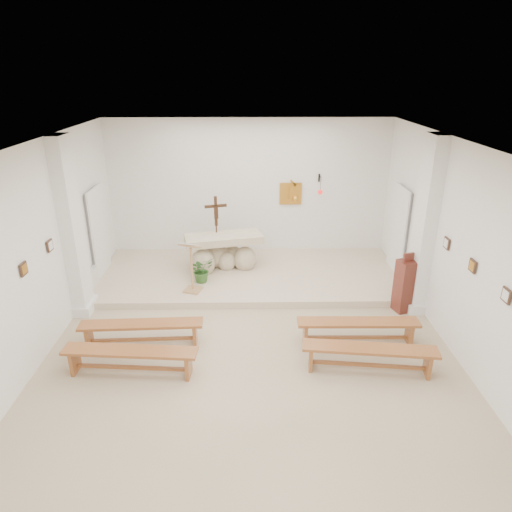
{
  "coord_description": "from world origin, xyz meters",
  "views": [
    {
      "loc": [
        -0.02,
        -6.24,
        4.55
      ],
      "look_at": [
        0.12,
        1.6,
        1.34
      ],
      "focal_mm": 32.0,
      "sensor_mm": 36.0,
      "label": 1
    }
  ],
  "objects_px": {
    "altar": "(223,254)",
    "bench_right_front": "(358,327)",
    "lectern": "(191,267)",
    "bench_right_second": "(369,353)",
    "bench_left_front": "(142,329)",
    "donation_pedestal": "(405,286)",
    "crucifix_stand": "(216,226)",
    "bench_left_second": "(130,356)"
  },
  "relations": [
    {
      "from": "altar",
      "to": "bench_right_front",
      "type": "distance_m",
      "value": 3.95
    },
    {
      "from": "lectern",
      "to": "bench_right_second",
      "type": "xyz_separation_m",
      "value": [
        3.13,
        -2.66,
        -0.37
      ]
    },
    {
      "from": "lectern",
      "to": "bench_left_front",
      "type": "xyz_separation_m",
      "value": [
        -0.68,
        -1.83,
        -0.37
      ]
    },
    {
      "from": "altar",
      "to": "donation_pedestal",
      "type": "height_order",
      "value": "donation_pedestal"
    },
    {
      "from": "crucifix_stand",
      "to": "bench_right_front",
      "type": "xyz_separation_m",
      "value": [
        2.68,
        -3.22,
        -0.8
      ]
    },
    {
      "from": "bench_right_front",
      "to": "bench_left_second",
      "type": "bearing_deg",
      "value": -166.89
    },
    {
      "from": "altar",
      "to": "donation_pedestal",
      "type": "bearing_deg",
      "value": -38.98
    },
    {
      "from": "crucifix_stand",
      "to": "bench_left_second",
      "type": "bearing_deg",
      "value": -120.68
    },
    {
      "from": "donation_pedestal",
      "to": "bench_right_second",
      "type": "relative_size",
      "value": 0.58
    },
    {
      "from": "bench_left_second",
      "to": "bench_right_second",
      "type": "distance_m",
      "value": 3.81
    },
    {
      "from": "lectern",
      "to": "bench_left_second",
      "type": "bearing_deg",
      "value": -86.63
    },
    {
      "from": "lectern",
      "to": "crucifix_stand",
      "type": "bearing_deg",
      "value": 89.85
    },
    {
      "from": "bench_right_front",
      "to": "bench_left_second",
      "type": "xyz_separation_m",
      "value": [
        -3.81,
        -0.82,
        0.0
      ]
    },
    {
      "from": "altar",
      "to": "bench_right_second",
      "type": "distance_m",
      "value": 4.61
    },
    {
      "from": "bench_left_front",
      "to": "bench_right_front",
      "type": "height_order",
      "value": "same"
    },
    {
      "from": "donation_pedestal",
      "to": "bench_left_front",
      "type": "height_order",
      "value": "donation_pedestal"
    },
    {
      "from": "altar",
      "to": "bench_right_front",
      "type": "bearing_deg",
      "value": -62.88
    },
    {
      "from": "altar",
      "to": "lectern",
      "type": "relative_size",
      "value": 1.66
    },
    {
      "from": "donation_pedestal",
      "to": "bench_right_front",
      "type": "relative_size",
      "value": 0.58
    },
    {
      "from": "lectern",
      "to": "donation_pedestal",
      "type": "height_order",
      "value": "lectern"
    },
    {
      "from": "lectern",
      "to": "bench_right_front",
      "type": "relative_size",
      "value": 0.53
    },
    {
      "from": "bench_left_second",
      "to": "bench_right_second",
      "type": "bearing_deg",
      "value": 4.64
    },
    {
      "from": "lectern",
      "to": "bench_right_front",
      "type": "xyz_separation_m",
      "value": [
        3.13,
        -1.83,
        -0.37
      ]
    },
    {
      "from": "altar",
      "to": "bench_left_front",
      "type": "bearing_deg",
      "value": -125.67
    },
    {
      "from": "bench_left_front",
      "to": "altar",
      "type": "bearing_deg",
      "value": 64.87
    },
    {
      "from": "crucifix_stand",
      "to": "bench_right_second",
      "type": "distance_m",
      "value": 4.92
    },
    {
      "from": "donation_pedestal",
      "to": "bench_right_front",
      "type": "height_order",
      "value": "donation_pedestal"
    },
    {
      "from": "crucifix_stand",
      "to": "bench_left_front",
      "type": "xyz_separation_m",
      "value": [
        -1.13,
        -3.22,
        -0.8
      ]
    },
    {
      "from": "crucifix_stand",
      "to": "donation_pedestal",
      "type": "relative_size",
      "value": 1.37
    },
    {
      "from": "bench_left_front",
      "to": "bench_left_second",
      "type": "distance_m",
      "value": 0.82
    },
    {
      "from": "lectern",
      "to": "donation_pedestal",
      "type": "bearing_deg",
      "value": 9.41
    },
    {
      "from": "bench_left_front",
      "to": "bench_left_second",
      "type": "bearing_deg",
      "value": -92.16
    },
    {
      "from": "altar",
      "to": "bench_right_second",
      "type": "xyz_separation_m",
      "value": [
        2.53,
        -3.85,
        -0.16
      ]
    },
    {
      "from": "altar",
      "to": "bench_right_second",
      "type": "height_order",
      "value": "altar"
    },
    {
      "from": "crucifix_stand",
      "to": "donation_pedestal",
      "type": "distance_m",
      "value": 4.41
    },
    {
      "from": "bench_left_second",
      "to": "crucifix_stand",
      "type": "bearing_deg",
      "value": 78.97
    },
    {
      "from": "crucifix_stand",
      "to": "bench_left_front",
      "type": "bearing_deg",
      "value": -124.4
    },
    {
      "from": "altar",
      "to": "lectern",
      "type": "height_order",
      "value": "lectern"
    },
    {
      "from": "bench_left_front",
      "to": "lectern",
      "type": "bearing_deg",
      "value": 67.38
    },
    {
      "from": "lectern",
      "to": "bench_right_front",
      "type": "distance_m",
      "value": 3.65
    },
    {
      "from": "altar",
      "to": "bench_right_front",
      "type": "height_order",
      "value": "altar"
    },
    {
      "from": "bench_right_second",
      "to": "donation_pedestal",
      "type": "bearing_deg",
      "value": 66.4
    }
  ]
}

